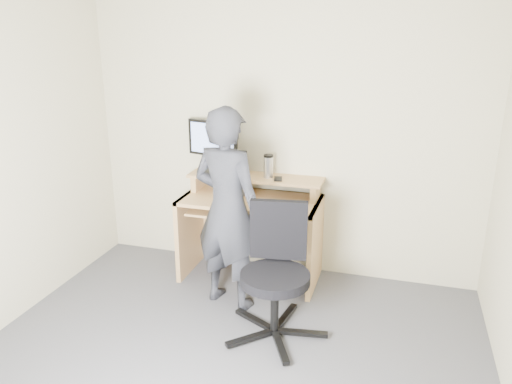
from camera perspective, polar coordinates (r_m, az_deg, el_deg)
The scene contains 13 objects.
ground at distance 3.41m, azimuth -4.79°, elevation -20.96°, with size 3.50×3.50×0.00m, color #515156.
back_wall at distance 4.41m, azimuth 3.00°, elevation 6.40°, with size 3.50×0.02×2.50m, color #BFB998.
desk at distance 4.46m, azimuth -0.32°, elevation -2.89°, with size 1.20×0.60×0.91m.
monitor at distance 4.46m, azimuth -4.96°, elevation 5.73°, with size 0.49×0.15×0.47m.
external_drive at distance 4.45m, azimuth -1.73°, elevation 3.32°, with size 0.07×0.13×0.20m, color black.
travel_mug at distance 4.34m, azimuth 1.43°, elevation 2.85°, with size 0.08×0.08×0.18m, color #BBBBC0.
smartphone at distance 4.31m, azimuth 2.53°, elevation 1.51°, with size 0.07×0.13×0.01m, color black.
charger at distance 4.42m, azimuth -4.04°, elevation 2.11°, with size 0.04×0.04×0.04m, color black.
headphones at distance 4.52m, azimuth -2.23°, elevation 2.36°, with size 0.16×0.16×0.02m, color silver.
keyboard at distance 4.29m, azimuth -2.06°, elevation -2.07°, with size 0.46×0.18×0.03m, color black.
mouse at distance 4.16m, azimuth 1.93°, elevation -1.20°, with size 0.10×0.06×0.04m, color black.
office_chair at distance 3.62m, azimuth 2.32°, elevation -8.57°, with size 0.75×0.75×0.95m.
person at distance 3.89m, azimuth -3.28°, elevation -2.00°, with size 0.59×0.39×1.62m, color black.
Camera 1 is at (1.00, -2.45, 2.15)m, focal length 35.00 mm.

